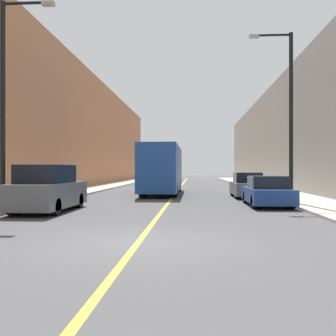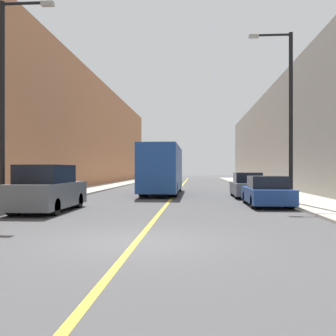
% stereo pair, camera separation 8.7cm
% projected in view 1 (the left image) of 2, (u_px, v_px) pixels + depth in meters
% --- Properties ---
extents(ground_plane, '(200.00, 200.00, 0.00)m').
position_uv_depth(ground_plane, '(138.00, 242.00, 9.54)').
color(ground_plane, '#474749').
extents(sidewalk_left, '(3.07, 72.00, 0.12)m').
position_uv_depth(sidewalk_left, '(107.00, 186.00, 39.97)').
color(sidewalk_left, '#B2AA9E').
rests_on(sidewalk_left, ground).
extents(sidewalk_right, '(3.07, 72.00, 0.12)m').
position_uv_depth(sidewalk_right, '(256.00, 186.00, 38.98)').
color(sidewalk_right, '#B2AA9E').
rests_on(sidewalk_right, ground).
extents(building_row_left, '(4.00, 72.00, 11.66)m').
position_uv_depth(building_row_left, '(73.00, 130.00, 40.22)').
color(building_row_left, '#B2724C').
rests_on(building_row_left, ground).
extents(building_row_right, '(4.00, 72.00, 10.11)m').
position_uv_depth(building_row_right, '(292.00, 136.00, 38.75)').
color(building_row_right, gray).
rests_on(building_row_right, ground).
extents(road_center_line, '(0.16, 72.00, 0.01)m').
position_uv_depth(road_center_line, '(181.00, 187.00, 39.47)').
color(road_center_line, gold).
rests_on(road_center_line, ground).
extents(bus, '(2.42, 10.23, 3.38)m').
position_uv_depth(bus, '(162.00, 169.00, 28.01)').
color(bus, '#1E4793').
rests_on(bus, ground).
extents(parked_suv_left, '(1.94, 4.89, 1.95)m').
position_uv_depth(parked_suv_left, '(48.00, 190.00, 16.42)').
color(parked_suv_left, '#51565B').
rests_on(parked_suv_left, ground).
extents(car_right_near, '(1.90, 4.56, 1.45)m').
position_uv_depth(car_right_near, '(267.00, 192.00, 18.89)').
color(car_right_near, navy).
rests_on(car_right_near, ground).
extents(car_right_mid, '(1.77, 4.56, 1.57)m').
position_uv_depth(car_right_mid, '(247.00, 186.00, 24.56)').
color(car_right_mid, '#51565B').
rests_on(car_right_mid, ground).
extents(street_lamp_left, '(2.19, 0.24, 8.34)m').
position_uv_depth(street_lamp_left, '(7.00, 94.00, 15.58)').
color(street_lamp_left, black).
rests_on(street_lamp_left, sidewalk_left).
extents(street_lamp_right, '(2.19, 0.24, 8.54)m').
position_uv_depth(street_lamp_right, '(288.00, 108.00, 19.78)').
color(street_lamp_right, black).
rests_on(street_lamp_right, sidewalk_right).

